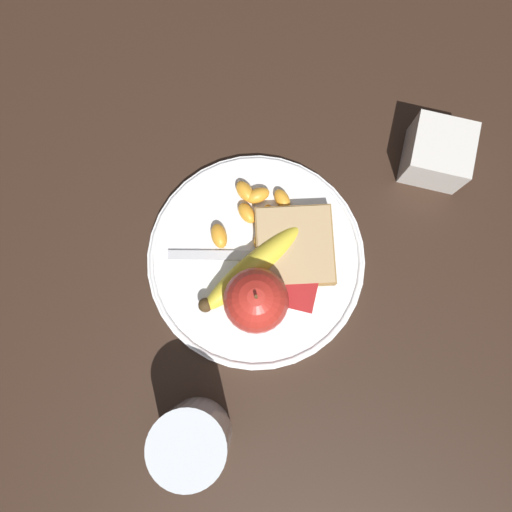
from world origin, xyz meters
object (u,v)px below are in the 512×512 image
object	(u,v)px
plate	(256,259)
juice_glass	(193,440)
apple	(256,300)
bread_slice	(295,246)
banana	(249,268)
fork	(245,256)
condiment_caddy	(437,153)
jam_packet	(300,292)

from	to	relation	value
plate	juice_glass	bearing A→B (deg)	-4.87
apple	bread_slice	xyz separation A→B (m)	(-0.08, 0.03, -0.03)
banana	fork	bearing A→B (deg)	-151.38
condiment_caddy	bread_slice	bearing A→B (deg)	-43.23
apple	jam_packet	world-z (taller)	apple
bread_slice	condiment_caddy	bearing A→B (deg)	136.77
banana	jam_packet	xyz separation A→B (m)	(0.01, 0.07, -0.01)
apple	fork	distance (m)	0.07
plate	condiment_caddy	bearing A→B (deg)	133.57
plate	bread_slice	bearing A→B (deg)	119.45
banana	apple	bearing A→B (deg)	25.35
juice_glass	condiment_caddy	size ratio (longest dim) A/B	1.38
plate	fork	world-z (taller)	fork
fork	condiment_caddy	xyz separation A→B (m)	(-0.18, 0.20, 0.02)
plate	banana	bearing A→B (deg)	-18.63
apple	jam_packet	distance (m)	0.06
condiment_caddy	jam_packet	bearing A→B (deg)	-31.60
banana	condiment_caddy	xyz separation A→B (m)	(-0.20, 0.20, 0.00)
apple	jam_packet	bearing A→B (deg)	117.29
banana	condiment_caddy	world-z (taller)	condiment_caddy
banana	condiment_caddy	size ratio (longest dim) A/B	1.95
condiment_caddy	plate	bearing A→B (deg)	-46.43
jam_packet	juice_glass	bearing A→B (deg)	-22.74
apple	bread_slice	size ratio (longest dim) A/B	0.70
apple	banana	size ratio (longest dim) A/B	0.59
fork	juice_glass	bearing A→B (deg)	-104.51
banana	fork	size ratio (longest dim) A/B	0.89
juice_glass	bread_slice	size ratio (longest dim) A/B	0.84
juice_glass	jam_packet	size ratio (longest dim) A/B	2.18
juice_glass	fork	world-z (taller)	juice_glass
fork	plate	bearing A→B (deg)	-15.57
juice_glass	banana	distance (m)	0.21
bread_slice	fork	distance (m)	0.06
jam_packet	apple	bearing A→B (deg)	-62.71
apple	fork	bearing A→B (deg)	-153.67
bread_slice	jam_packet	xyz separation A→B (m)	(0.05, 0.02, -0.00)
fork	condiment_caddy	size ratio (longest dim) A/B	2.19
juice_glass	jam_packet	distance (m)	0.21
apple	juice_glass	bearing A→B (deg)	-10.81
banana	bread_slice	size ratio (longest dim) A/B	1.18
juice_glass	condiment_caddy	bearing A→B (deg)	152.45
juice_glass	bread_slice	xyz separation A→B (m)	(-0.24, 0.06, -0.03)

